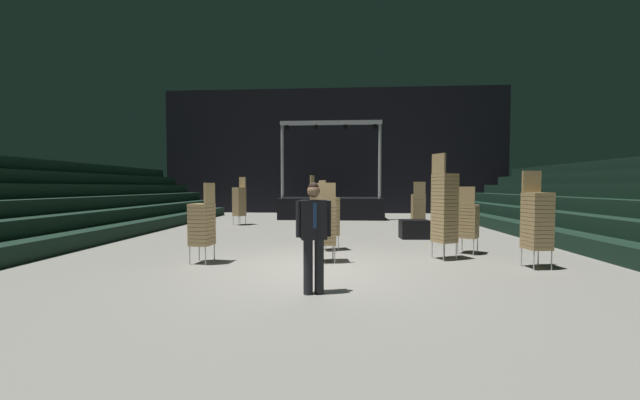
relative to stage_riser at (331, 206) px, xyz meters
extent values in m
cube|color=gray|center=(0.00, -11.40, -0.69)|extent=(22.00, 30.00, 0.10)
cube|color=black|center=(0.00, 3.60, 3.36)|extent=(22.00, 0.30, 8.00)
cube|color=black|center=(-6.88, -10.40, -0.41)|extent=(0.75, 24.00, 0.45)
cube|color=black|center=(-7.62, -10.40, 0.04)|extent=(0.75, 24.00, 0.45)
cube|color=black|center=(6.88, -10.40, -0.41)|extent=(0.75, 24.00, 0.45)
cube|color=black|center=(0.00, 0.03, -0.09)|extent=(5.45, 2.84, 1.10)
cylinder|color=#9EA0A8|center=(-2.47, -1.14, 2.38)|extent=(0.16, 0.16, 3.83)
cylinder|color=#9EA0A8|center=(2.47, -1.14, 2.38)|extent=(0.16, 0.16, 3.83)
cube|color=#9EA0A8|center=(0.00, -1.14, 4.30)|extent=(5.15, 0.20, 0.20)
cylinder|color=black|center=(-2.22, -1.14, 4.08)|extent=(0.18, 0.18, 0.22)
cylinder|color=black|center=(-0.74, -1.14, 4.08)|extent=(0.18, 0.18, 0.22)
cylinder|color=black|center=(0.74, -1.14, 4.08)|extent=(0.18, 0.18, 0.22)
cylinder|color=black|center=(2.22, -1.14, 4.08)|extent=(0.18, 0.18, 0.22)
cylinder|color=black|center=(0.17, -13.01, -0.20)|extent=(0.15, 0.15, 0.88)
cylinder|color=black|center=(0.00, -13.06, -0.20)|extent=(0.15, 0.15, 0.88)
cube|color=silver|center=(0.10, -13.09, 0.55)|extent=(0.20, 0.14, 0.62)
cube|color=black|center=(0.09, -13.04, 0.55)|extent=(0.44, 0.32, 0.62)
cube|color=navy|center=(0.11, -13.15, 0.63)|extent=(0.06, 0.03, 0.40)
cylinder|color=black|center=(0.31, -12.98, 0.57)|extent=(0.12, 0.12, 0.57)
cylinder|color=black|center=(-0.14, -13.09, 0.57)|extent=(0.12, 0.12, 0.57)
sphere|color=#936B4C|center=(0.09, -13.04, 1.01)|extent=(0.20, 0.20, 0.20)
sphere|color=black|center=(0.09, -13.04, 1.06)|extent=(0.17, 0.17, 0.17)
cylinder|color=#B2B5BA|center=(3.14, -5.71, -0.44)|extent=(0.02, 0.02, 0.40)
cylinder|color=#B2B5BA|center=(3.52, -5.71, -0.44)|extent=(0.02, 0.02, 0.40)
cylinder|color=#B2B5BA|center=(3.13, -6.09, -0.44)|extent=(0.02, 0.02, 0.40)
cylinder|color=#B2B5BA|center=(3.51, -6.09, -0.44)|extent=(0.02, 0.02, 0.40)
cube|color=#A38456|center=(3.33, -5.90, -0.19)|extent=(0.45, 0.45, 0.08)
cube|color=#A38456|center=(3.33, -5.90, -0.11)|extent=(0.45, 0.45, 0.08)
cube|color=#A38456|center=(3.33, -5.90, -0.02)|extent=(0.45, 0.45, 0.08)
cube|color=#A38456|center=(3.33, -5.90, 0.06)|extent=(0.45, 0.45, 0.08)
cube|color=#A38456|center=(3.33, -5.90, 0.15)|extent=(0.45, 0.45, 0.08)
cube|color=#A38456|center=(3.33, -5.90, 0.23)|extent=(0.45, 0.45, 0.08)
cube|color=#A38456|center=(3.33, -5.90, 0.32)|extent=(0.45, 0.45, 0.08)
cube|color=#A38456|center=(3.33, -5.90, 0.40)|extent=(0.45, 0.45, 0.08)
cube|color=#A38456|center=(3.33, -5.90, 0.49)|extent=(0.45, 0.45, 0.08)
cube|color=#A38456|center=(3.33, -5.90, 0.57)|extent=(0.45, 0.45, 0.08)
cube|color=#A38456|center=(3.33, -5.90, 0.66)|extent=(0.45, 0.45, 0.08)
cube|color=#A38456|center=(3.33, -5.90, 0.74)|extent=(0.45, 0.45, 0.08)
cube|color=#A38456|center=(3.32, -6.10, 1.01)|extent=(0.41, 0.06, 0.46)
cylinder|color=#B2B5BA|center=(-2.79, -11.19, -0.44)|extent=(0.02, 0.02, 0.40)
cylinder|color=#B2B5BA|center=(-2.74, -10.81, -0.44)|extent=(0.02, 0.02, 0.40)
cylinder|color=#B2B5BA|center=(-2.42, -11.24, -0.44)|extent=(0.02, 0.02, 0.40)
cylinder|color=#B2B5BA|center=(-2.36, -10.86, -0.44)|extent=(0.02, 0.02, 0.40)
cube|color=#A38456|center=(-2.58, -11.02, -0.19)|extent=(0.50, 0.50, 0.08)
cube|color=#A38456|center=(-2.58, -11.02, -0.11)|extent=(0.50, 0.50, 0.08)
cube|color=#A38456|center=(-2.58, -11.02, -0.02)|extent=(0.50, 0.50, 0.08)
cube|color=#A38456|center=(-2.58, -11.02, 0.06)|extent=(0.50, 0.50, 0.08)
cube|color=#A38456|center=(-2.58, -11.02, 0.15)|extent=(0.50, 0.50, 0.08)
cube|color=#A38456|center=(-2.58, -11.02, 0.23)|extent=(0.50, 0.50, 0.08)
cube|color=#A38456|center=(-2.58, -11.02, 0.32)|extent=(0.50, 0.50, 0.08)
cube|color=#A38456|center=(-2.58, -11.02, 0.40)|extent=(0.50, 0.50, 0.08)
cube|color=#A38456|center=(-2.58, -11.02, 0.49)|extent=(0.50, 0.50, 0.08)
cube|color=#A38456|center=(-2.58, -11.02, 0.57)|extent=(0.50, 0.50, 0.08)
cube|color=#A38456|center=(-2.58, -11.02, 0.66)|extent=(0.50, 0.50, 0.08)
cube|color=#A38456|center=(-2.39, -11.05, 0.93)|extent=(0.11, 0.41, 0.46)
cylinder|color=#B2B5BA|center=(-0.04, -10.58, -0.44)|extent=(0.02, 0.02, 0.40)
cylinder|color=#B2B5BA|center=(0.34, -10.53, -0.44)|extent=(0.02, 0.02, 0.40)
cylinder|color=#B2B5BA|center=(0.01, -10.96, -0.44)|extent=(0.02, 0.02, 0.40)
cylinder|color=#B2B5BA|center=(0.39, -10.91, -0.44)|extent=(0.02, 0.02, 0.40)
cube|color=#A38456|center=(0.17, -10.74, -0.19)|extent=(0.49, 0.49, 0.08)
cube|color=#A38456|center=(0.17, -10.74, -0.11)|extent=(0.49, 0.49, 0.08)
cube|color=#A38456|center=(0.17, -10.74, -0.02)|extent=(0.49, 0.49, 0.08)
cube|color=#A38456|center=(0.17, -10.74, 0.06)|extent=(0.49, 0.49, 0.08)
cube|color=#A38456|center=(0.17, -10.74, 0.15)|extent=(0.49, 0.49, 0.08)
cube|color=#A38456|center=(0.17, -10.74, 0.23)|extent=(0.49, 0.49, 0.08)
cube|color=#A38456|center=(0.17, -10.74, 0.32)|extent=(0.49, 0.49, 0.08)
cube|color=#A38456|center=(0.17, -10.74, 0.40)|extent=(0.49, 0.49, 0.08)
cube|color=#A38456|center=(0.17, -10.74, 0.49)|extent=(0.49, 0.49, 0.08)
cube|color=#A38456|center=(0.17, -10.74, 0.57)|extent=(0.49, 0.49, 0.08)
cube|color=#A38456|center=(0.17, -10.74, 0.66)|extent=(0.49, 0.49, 0.08)
cube|color=#A38456|center=(0.20, -10.94, 0.93)|extent=(0.41, 0.10, 0.46)
cylinder|color=#B2B5BA|center=(4.82, -11.23, -0.44)|extent=(0.02, 0.02, 0.40)
cylinder|color=#B2B5BA|center=(4.45, -11.28, -0.44)|extent=(0.02, 0.02, 0.40)
cylinder|color=#B2B5BA|center=(4.77, -10.85, -0.44)|extent=(0.02, 0.02, 0.40)
cylinder|color=#B2B5BA|center=(4.40, -10.90, -0.44)|extent=(0.02, 0.02, 0.40)
cube|color=#A38456|center=(4.61, -11.07, -0.19)|extent=(0.50, 0.50, 0.08)
cube|color=#A38456|center=(4.61, -11.07, -0.11)|extent=(0.50, 0.50, 0.08)
cube|color=#A38456|center=(4.61, -11.07, -0.02)|extent=(0.50, 0.50, 0.08)
cube|color=#A38456|center=(4.61, -11.07, 0.06)|extent=(0.50, 0.50, 0.08)
cube|color=#A38456|center=(4.61, -11.07, 0.15)|extent=(0.50, 0.50, 0.08)
cube|color=#A38456|center=(4.61, -11.07, 0.23)|extent=(0.50, 0.50, 0.08)
cube|color=#A38456|center=(4.61, -11.07, 0.32)|extent=(0.50, 0.50, 0.08)
cube|color=#A38456|center=(4.61, -11.07, 0.40)|extent=(0.50, 0.50, 0.08)
cube|color=#A38456|center=(4.61, -11.07, 0.49)|extent=(0.50, 0.50, 0.08)
cube|color=#A38456|center=(4.61, -11.07, 0.57)|extent=(0.50, 0.50, 0.08)
cube|color=#A38456|center=(4.61, -11.07, 0.66)|extent=(0.50, 0.50, 0.08)
cube|color=#A38456|center=(4.61, -11.07, 0.74)|extent=(0.50, 0.50, 0.08)
cube|color=#A38456|center=(4.61, -11.07, 0.83)|extent=(0.50, 0.50, 0.08)
cube|color=#A38456|center=(4.61, -11.07, 0.91)|extent=(0.50, 0.50, 0.08)
cube|color=#A38456|center=(4.58, -10.87, 1.18)|extent=(0.41, 0.10, 0.46)
cylinder|color=#B2B5BA|center=(3.04, -10.03, -0.44)|extent=(0.02, 0.02, 0.40)
cylinder|color=#B2B5BA|center=(3.20, -10.37, -0.44)|extent=(0.02, 0.02, 0.40)
cylinder|color=#B2B5BA|center=(2.70, -10.19, -0.44)|extent=(0.02, 0.02, 0.40)
cylinder|color=#B2B5BA|center=(2.86, -10.53, -0.44)|extent=(0.02, 0.02, 0.40)
cube|color=#A38456|center=(2.95, -10.28, -0.19)|extent=(0.59, 0.59, 0.08)
cube|color=#A38456|center=(2.95, -10.28, -0.11)|extent=(0.59, 0.59, 0.08)
cube|color=#A38456|center=(2.95, -10.28, -0.02)|extent=(0.59, 0.59, 0.08)
cube|color=#A38456|center=(2.95, -10.28, 0.06)|extent=(0.59, 0.59, 0.08)
cube|color=#A38456|center=(2.95, -10.28, 0.15)|extent=(0.59, 0.59, 0.08)
cube|color=#A38456|center=(2.95, -10.28, 0.23)|extent=(0.59, 0.59, 0.08)
cube|color=#A38456|center=(2.95, -10.28, 0.32)|extent=(0.59, 0.59, 0.08)
cube|color=#A38456|center=(2.95, -10.28, 0.40)|extent=(0.59, 0.59, 0.08)
cube|color=#A38456|center=(2.95, -10.28, 0.49)|extent=(0.59, 0.59, 0.08)
cube|color=#A38456|center=(2.95, -10.28, 0.57)|extent=(0.59, 0.59, 0.08)
cube|color=#A38456|center=(2.95, -10.28, 0.66)|extent=(0.59, 0.59, 0.08)
cube|color=#A38456|center=(2.95, -10.28, 0.74)|extent=(0.59, 0.59, 0.08)
cube|color=#A38456|center=(2.95, -10.28, 0.83)|extent=(0.59, 0.59, 0.08)
cube|color=#A38456|center=(2.95, -10.28, 0.91)|extent=(0.59, 0.59, 0.08)
cube|color=#A38456|center=(2.95, -10.28, 1.00)|extent=(0.59, 0.59, 0.08)
cube|color=#A38456|center=(2.95, -10.28, 1.08)|extent=(0.59, 0.59, 0.08)
cube|color=#A38456|center=(2.95, -10.28, 1.17)|extent=(0.59, 0.59, 0.08)
cube|color=#A38456|center=(2.95, -10.28, 1.25)|extent=(0.59, 0.59, 0.08)
cube|color=#A38456|center=(2.95, -10.28, 1.34)|extent=(0.59, 0.59, 0.08)
cube|color=#A38456|center=(2.78, -10.37, 1.61)|extent=(0.22, 0.39, 0.46)
cylinder|color=#B2B5BA|center=(0.30, -9.06, -0.44)|extent=(0.02, 0.02, 0.40)
cylinder|color=#B2B5BA|center=(0.45, -9.40, -0.44)|extent=(0.02, 0.02, 0.40)
cylinder|color=#B2B5BA|center=(-0.05, -9.21, -0.44)|extent=(0.02, 0.02, 0.40)
cylinder|color=#B2B5BA|center=(0.11, -9.56, -0.44)|extent=(0.02, 0.02, 0.40)
cube|color=#A38456|center=(0.20, -9.31, -0.19)|extent=(0.58, 0.58, 0.08)
cube|color=#A38456|center=(0.20, -9.31, -0.11)|extent=(0.58, 0.58, 0.08)
cube|color=#A38456|center=(0.20, -9.31, -0.02)|extent=(0.58, 0.58, 0.08)
cube|color=#A38456|center=(0.20, -9.31, 0.06)|extent=(0.58, 0.58, 0.08)
cube|color=#A38456|center=(0.20, -9.31, 0.15)|extent=(0.58, 0.58, 0.08)
cube|color=#A38456|center=(0.20, -9.31, 0.23)|extent=(0.58, 0.58, 0.08)
cube|color=#A38456|center=(0.20, -9.31, 0.32)|extent=(0.58, 0.58, 0.08)
cube|color=#A38456|center=(0.20, -9.31, 0.40)|extent=(0.58, 0.58, 0.08)
cube|color=#A38456|center=(0.20, -9.31, 0.49)|extent=(0.58, 0.58, 0.08)
cube|color=#A38456|center=(0.20, -9.31, 0.57)|extent=(0.58, 0.58, 0.08)
cube|color=#A38456|center=(0.20, -9.31, 0.66)|extent=(0.58, 0.58, 0.08)
cube|color=#A38456|center=(0.20, -9.31, 0.74)|extent=(0.58, 0.58, 0.08)
cube|color=#A38456|center=(0.03, -9.39, 1.01)|extent=(0.21, 0.39, 0.46)
cylinder|color=#B2B5BA|center=(-0.15, -5.45, -0.44)|extent=(0.02, 0.02, 0.40)
cylinder|color=#B2B5BA|center=(-0.24, -5.82, -0.44)|extent=(0.02, 0.02, 0.40)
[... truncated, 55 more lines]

